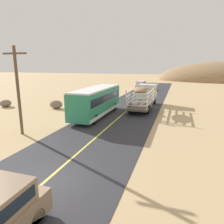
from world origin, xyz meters
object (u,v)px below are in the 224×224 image
livestock_truck (145,94)px  boulder_mid_field (5,103)px  boulder_far_horizon (56,104)px  power_pole_near (18,88)px  bus (97,101)px  car_far (141,85)px

livestock_truck → boulder_mid_field: bearing=-161.3°
boulder_mid_field → boulder_far_horizon: size_ratio=0.90×
livestock_truck → boulder_far_horizon: bearing=-155.1°
livestock_truck → power_pole_near: size_ratio=1.34×
livestock_truck → bus: (-4.41, -7.27, -0.04)m
livestock_truck → boulder_mid_field: (-18.58, -6.29, -1.30)m
bus → boulder_far_horizon: bearing=162.8°
livestock_truck → boulder_mid_field: livestock_truck is taller
bus → boulder_far_horizon: size_ratio=5.62×
bus → power_pole_near: 9.08m
bus → car_far: size_ratio=2.16×
power_pole_near → boulder_mid_field: 14.24m
power_pole_near → boulder_mid_field: (-10.50, 9.00, -3.42)m
car_far → boulder_mid_field: size_ratio=2.90×
car_far → boulder_mid_field: bearing=-118.0°
boulder_mid_field → livestock_truck: bearing=18.7°
boulder_far_horizon → bus: bearing=-17.2°
bus → power_pole_near: size_ratio=1.38×
boulder_far_horizon → power_pole_near: bearing=-73.1°
boulder_far_horizon → livestock_truck: bearing=24.9°
car_far → power_pole_near: power_pole_near is taller
livestock_truck → power_pole_near: (-8.08, -15.29, 2.12)m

